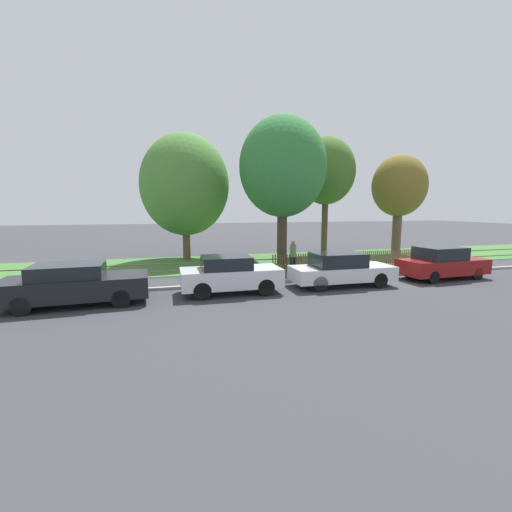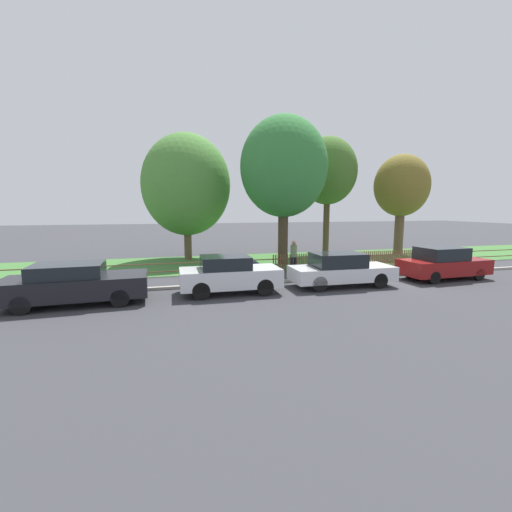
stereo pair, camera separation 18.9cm
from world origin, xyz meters
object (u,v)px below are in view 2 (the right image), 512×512
at_px(parked_car_silver_hatchback, 75,283).
at_px(parked_car_red_compact, 443,263).
at_px(tree_behind_motorcycle, 284,167).
at_px(tree_mid_park, 328,171).
at_px(tree_far_left, 402,186).
at_px(covered_motorcycle, 241,267).
at_px(parked_car_navy_estate, 341,269).
at_px(tree_nearest_kerb, 186,185).
at_px(parked_car_black_saloon, 229,274).
at_px(pedestrian_near_fence, 294,254).

distance_m(parked_car_silver_hatchback, parked_car_red_compact, 15.37).
distance_m(parked_car_red_compact, tree_behind_motorcycle, 9.57).
relative_size(tree_mid_park, tree_far_left, 1.16).
height_order(covered_motorcycle, tree_behind_motorcycle, tree_behind_motorcycle).
height_order(parked_car_navy_estate, tree_behind_motorcycle, tree_behind_motorcycle).
bearing_deg(tree_behind_motorcycle, tree_mid_park, 35.20).
height_order(parked_car_red_compact, covered_motorcycle, parked_car_red_compact).
distance_m(tree_nearest_kerb, tree_behind_motorcycle, 6.22).
bearing_deg(covered_motorcycle, parked_car_red_compact, -12.97).
height_order(tree_nearest_kerb, tree_mid_park, tree_mid_park).
bearing_deg(tree_far_left, covered_motorcycle, -154.87).
height_order(parked_car_black_saloon, pedestrian_near_fence, pedestrian_near_fence).
xyz_separation_m(parked_car_black_saloon, tree_far_left, (13.73, 8.08, 4.00)).
bearing_deg(parked_car_red_compact, tree_nearest_kerb, 137.60).
xyz_separation_m(tree_far_left, pedestrian_near_fence, (-9.75, -4.59, -3.83)).
bearing_deg(parked_car_navy_estate, parked_car_silver_hatchback, -178.15).
height_order(tree_behind_motorcycle, tree_far_left, tree_behind_motorcycle).
bearing_deg(tree_mid_park, pedestrian_near_fence, -129.37).
bearing_deg(tree_mid_park, tree_far_left, -10.61).
height_order(parked_car_navy_estate, tree_far_left, tree_far_left).
bearing_deg(tree_mid_park, tree_behind_motorcycle, -144.80).
relative_size(tree_behind_motorcycle, pedestrian_near_fence, 5.22).
bearing_deg(parked_car_red_compact, pedestrian_near_fence, 148.13).
height_order(tree_nearest_kerb, pedestrian_near_fence, tree_nearest_kerb).
distance_m(parked_car_black_saloon, covered_motorcycle, 2.28).
relative_size(parked_car_silver_hatchback, parked_car_red_compact, 1.12).
distance_m(parked_car_navy_estate, tree_nearest_kerb, 11.59).
distance_m(parked_car_black_saloon, tree_nearest_kerb, 10.13).
bearing_deg(parked_car_black_saloon, parked_car_silver_hatchback, -177.50).
height_order(tree_mid_park, pedestrian_near_fence, tree_mid_park).
distance_m(parked_car_silver_hatchback, covered_motorcycle, 6.66).
relative_size(covered_motorcycle, tree_far_left, 0.29).
distance_m(covered_motorcycle, pedestrian_near_fence, 3.37).
bearing_deg(tree_behind_motorcycle, parked_car_navy_estate, -86.15).
xyz_separation_m(covered_motorcycle, tree_nearest_kerb, (-1.87, 7.22, 4.05)).
xyz_separation_m(tree_nearest_kerb, pedestrian_near_fence, (4.91, -5.80, -3.76)).
bearing_deg(parked_car_navy_estate, tree_behind_motorcycle, 95.22).
bearing_deg(tree_nearest_kerb, parked_car_silver_hatchback, -115.19).
bearing_deg(parked_car_black_saloon, covered_motorcycle, 66.97).
relative_size(parked_car_red_compact, covered_motorcycle, 2.03).
distance_m(tree_mid_park, tree_far_left, 5.37).
relative_size(tree_nearest_kerb, tree_far_left, 1.12).
xyz_separation_m(covered_motorcycle, pedestrian_near_fence, (3.05, 1.42, 0.28)).
distance_m(covered_motorcycle, tree_behind_motorcycle, 7.17).
distance_m(tree_nearest_kerb, tree_far_left, 14.71).
distance_m(parked_car_silver_hatchback, parked_car_navy_estate, 10.07).
bearing_deg(parked_car_navy_estate, parked_car_red_compact, 2.39).
xyz_separation_m(parked_car_silver_hatchback, tree_behind_motorcycle, (9.66, 6.18, 4.82)).
xyz_separation_m(tree_behind_motorcycle, pedestrian_near_fence, (-0.33, -2.57, -4.63)).
bearing_deg(covered_motorcycle, pedestrian_near_fence, 24.40).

